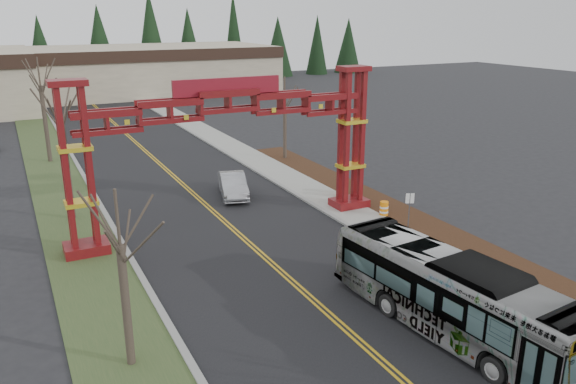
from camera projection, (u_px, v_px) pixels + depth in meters
road at (195, 195)px, 38.37m from camera, size 12.00×110.00×0.02m
lane_line_left at (193, 195)px, 38.31m from camera, size 0.12×100.00×0.01m
lane_line_right at (196, 194)px, 38.42m from camera, size 0.12×100.00×0.01m
curb_right at (276, 182)px, 40.99m from camera, size 0.30×110.00×0.15m
sidewalk_right at (293, 180)px, 41.62m from camera, size 2.60×110.00×0.14m
landscape_strip at (465, 245)px, 29.98m from camera, size 2.60×50.00×0.12m
grass_median at (71, 212)px, 34.92m from camera, size 4.00×110.00×0.08m
curb_left at (102, 207)px, 35.71m from camera, size 0.30×110.00×0.15m
gateway_arch at (229, 126)px, 30.61m from camera, size 18.20×1.60×8.90m
retail_building_east at (147, 69)px, 88.35m from camera, size 38.00×20.30×7.00m
conifer_treeline at (70, 47)px, 93.50m from camera, size 116.10×5.60×13.00m
transit_bus at (452, 295)px, 21.40m from camera, size 3.77×11.55×3.16m
silver_sedan at (233, 185)px, 37.93m from camera, size 2.79×4.99×1.56m
bare_tree_median_near at (120, 246)px, 18.46m from camera, size 2.97×2.97×6.52m
bare_tree_median_mid at (61, 117)px, 32.01m from camera, size 3.31×3.31×8.42m
bare_tree_median_far at (41, 86)px, 45.04m from camera, size 3.41×3.41×8.58m
bare_tree_right_far at (285, 100)px, 46.42m from camera, size 2.92×2.92×6.96m
street_sign at (410, 204)px, 31.91m from camera, size 0.46×0.24×2.14m
barrel_south at (384, 209)px, 34.11m from camera, size 0.53×0.53×0.98m
barrel_mid at (340, 191)px, 37.60m from camera, size 0.56×0.56×1.03m
barrel_north at (342, 187)px, 38.26m from camera, size 0.57×0.57×1.06m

